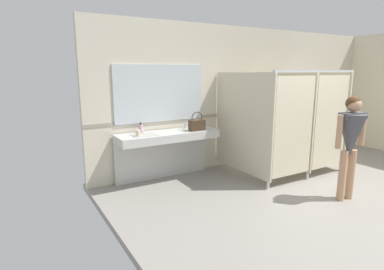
# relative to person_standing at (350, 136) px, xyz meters

# --- Properties ---
(ground_plane) EXTENTS (7.15, 5.91, 0.10)m
(ground_plane) POSITION_rel_person_standing_xyz_m (0.27, -0.25, -1.03)
(ground_plane) COLOR gray
(wall_back) EXTENTS (7.15, 0.12, 2.78)m
(wall_back) POSITION_rel_person_standing_xyz_m (0.27, 2.47, 0.41)
(wall_back) COLOR beige
(wall_back) RESTS_ON ground_plane
(wall_back_tile_band) EXTENTS (7.15, 0.01, 0.06)m
(wall_back_tile_band) POSITION_rel_person_standing_xyz_m (0.27, 2.40, 0.07)
(wall_back_tile_band) COLOR #9E937F
(wall_back_tile_band) RESTS_ON wall_back
(vanity_counter) EXTENTS (1.80, 0.55, 0.99)m
(vanity_counter) POSITION_rel_person_standing_xyz_m (-1.94, 2.20, -0.34)
(vanity_counter) COLOR silver
(vanity_counter) RESTS_ON ground_plane
(mirror_panel) EXTENTS (1.70, 0.02, 1.00)m
(mirror_panel) POSITION_rel_person_standing_xyz_m (-1.94, 2.40, 0.55)
(mirror_panel) COLOR silver
(mirror_panel) RESTS_ON wall_back
(bathroom_stalls) EXTENTS (1.99, 1.54, 1.94)m
(bathroom_stalls) POSITION_rel_person_standing_xyz_m (0.26, 1.41, 0.03)
(bathroom_stalls) COLOR beige
(bathroom_stalls) RESTS_ON ground_plane
(person_standing) EXTENTS (0.55, 0.44, 1.57)m
(person_standing) POSITION_rel_person_standing_xyz_m (0.00, 0.00, 0.00)
(person_standing) COLOR tan
(person_standing) RESTS_ON ground_plane
(handbag) EXTENTS (0.29, 0.12, 0.34)m
(handbag) POSITION_rel_person_standing_xyz_m (-1.44, 1.98, 0.01)
(handbag) COLOR #3F2D1E
(handbag) RESTS_ON vanity_counter
(soap_dispenser) EXTENTS (0.07, 0.07, 0.18)m
(soap_dispenser) POSITION_rel_person_standing_xyz_m (-2.38, 2.28, -0.03)
(soap_dispenser) COLOR #D899B2
(soap_dispenser) RESTS_ON vanity_counter
(paper_cup) EXTENTS (0.07, 0.07, 0.10)m
(paper_cup) POSITION_rel_person_standing_xyz_m (-2.52, 2.03, -0.05)
(paper_cup) COLOR beige
(paper_cup) RESTS_ON vanity_counter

